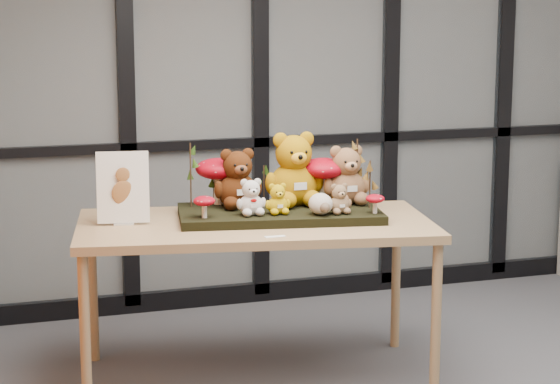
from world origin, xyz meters
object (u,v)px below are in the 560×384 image
object	(u,v)px
display_table	(255,234)
mushroom_back_right	(323,178)
bear_tan_back	(346,172)
plush_cream_hedgehog	(321,203)
bear_pooh_yellow	(293,165)
mushroom_back_left	(218,179)
bear_brown_medium	(237,175)
sign_holder	(123,190)
bear_small_yellow	(277,197)
bear_white_bow	(251,195)
mushroom_front_left	(204,206)
bear_beige_small	(339,197)
mushroom_front_right	(375,203)
diorama_tray	(279,214)

from	to	relation	value
display_table	mushroom_back_right	world-z (taller)	mushroom_back_right
bear_tan_back	plush_cream_hedgehog	size ratio (longest dim) A/B	2.82
bear_pooh_yellow	mushroom_back_left	size ratio (longest dim) A/B	1.57
bear_brown_medium	bear_tan_back	world-z (taller)	bear_tan_back
sign_holder	mushroom_back_left	bearing A→B (deg)	24.81
bear_brown_medium	bear_small_yellow	world-z (taller)	bear_brown_medium
bear_pooh_yellow	sign_holder	bearing A→B (deg)	-169.04
plush_cream_hedgehog	sign_holder	xyz separation A→B (m)	(-0.94, 0.28, 0.07)
bear_white_bow	mushroom_front_left	distance (m)	0.24
bear_beige_small	mushroom_front_left	xyz separation A→B (m)	(-0.67, 0.11, -0.02)
bear_white_bow	sign_holder	bearing A→B (deg)	174.21
display_table	mushroom_front_left	xyz separation A→B (m)	(-0.27, -0.04, 0.17)
mushroom_back_right	mushroom_front_left	world-z (taller)	mushroom_back_right
bear_white_bow	mushroom_back_right	distance (m)	0.49
display_table	bear_beige_small	bearing A→B (deg)	-9.16
bear_beige_small	bear_white_bow	bearing A→B (deg)	176.87
bear_small_yellow	bear_tan_back	bearing A→B (deg)	29.26
mushroom_back_left	sign_holder	world-z (taller)	sign_holder
mushroom_back_right	sign_holder	world-z (taller)	sign_holder
bear_white_bow	plush_cream_hedgehog	size ratio (longest dim) A/B	1.67
bear_beige_small	plush_cream_hedgehog	distance (m)	0.10
mushroom_back_right	mushroom_front_left	size ratio (longest dim) A/B	2.20
mushroom_front_right	mushroom_front_left	bearing A→B (deg)	169.10
bear_white_bow	mushroom_back_left	distance (m)	0.33
bear_beige_small	mushroom_front_right	xyz separation A→B (m)	(0.17, -0.06, -0.03)
bear_small_yellow	plush_cream_hedgehog	distance (m)	0.22
mushroom_front_right	sign_holder	bearing A→B (deg)	164.51
display_table	sign_holder	world-z (taller)	sign_holder
bear_small_yellow	mushroom_front_left	distance (m)	0.37
display_table	sign_holder	size ratio (longest dim) A/B	5.23
mushroom_front_left	mushroom_front_right	world-z (taller)	mushroom_front_left
bear_beige_small	bear_tan_back	bearing A→B (deg)	71.39
mushroom_front_right	sign_holder	world-z (taller)	sign_holder
mushroom_front_right	bear_pooh_yellow	bearing A→B (deg)	132.50
bear_beige_small	sign_holder	xyz separation A→B (m)	(-1.04, 0.28, 0.05)
mushroom_back_right	bear_brown_medium	bearing A→B (deg)	175.44
bear_pooh_yellow	bear_white_bow	world-z (taller)	bear_pooh_yellow
bear_beige_small	mushroom_back_left	xyz separation A→B (m)	(-0.51, 0.42, 0.05)
bear_brown_medium	mushroom_back_left	bearing A→B (deg)	135.26
display_table	bear_beige_small	distance (m)	0.47
mushroom_back_left	mushroom_front_left	world-z (taller)	mushroom_back_left
bear_small_yellow	display_table	bearing A→B (deg)	161.13
plush_cream_hedgehog	mushroom_back_left	world-z (taller)	mushroom_back_left
plush_cream_hedgehog	sign_holder	size ratio (longest dim) A/B	0.33
bear_pooh_yellow	mushroom_front_right	xyz separation A→B (m)	(0.32, -0.35, -0.16)
diorama_tray	bear_small_yellow	xyz separation A→B (m)	(-0.04, -0.10, 0.11)
mushroom_back_right	display_table	bearing A→B (deg)	-161.62
bear_small_yellow	mushroom_back_left	world-z (taller)	mushroom_back_left
plush_cream_hedgehog	mushroom_back_left	distance (m)	0.60
sign_holder	plush_cream_hedgehog	bearing A→B (deg)	-7.13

